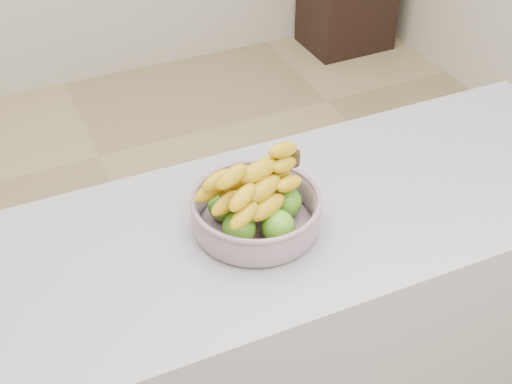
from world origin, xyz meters
TOP-DOWN VIEW (x-y plane):
  - ground at (0.00, 0.00)m, footprint 4.00×4.00m
  - counter at (0.00, -0.48)m, footprint 2.00×0.60m
  - fruit_bowl at (0.04, -0.48)m, footprint 0.29×0.29m

SIDE VIEW (x-z plane):
  - ground at x=0.00m, z-range 0.00..0.00m
  - counter at x=0.00m, z-range 0.00..0.90m
  - fruit_bowl at x=0.04m, z-range 0.87..1.04m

